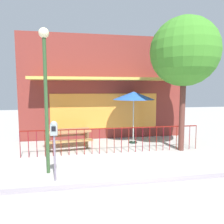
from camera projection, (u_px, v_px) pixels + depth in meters
name	position (u px, v px, depth m)	size (l,w,h in m)	color
ground	(125.00, 170.00, 6.31)	(40.00, 40.00, 0.00)	#A6A5A0
pub_storefront	(105.00, 88.00, 10.35)	(8.02, 1.51, 4.98)	#481A1C
patio_fence_front	(114.00, 136.00, 7.93)	(6.76, 0.04, 0.97)	maroon
picnic_table_left	(68.00, 134.00, 8.52)	(1.95, 1.56, 0.79)	#986D45
patio_umbrella	(134.00, 96.00, 9.28)	(1.86, 1.86, 2.31)	black
parking_meter_near	(54.00, 135.00, 5.46)	(0.18, 0.17, 1.60)	slate
street_tree	(184.00, 52.00, 7.96)	(2.60, 2.60, 5.12)	brown
street_lamp	(45.00, 81.00, 5.83)	(0.28, 0.28, 4.07)	#2D4C28
curb_edge	(133.00, 183.00, 5.41)	(11.22, 0.20, 0.11)	gray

